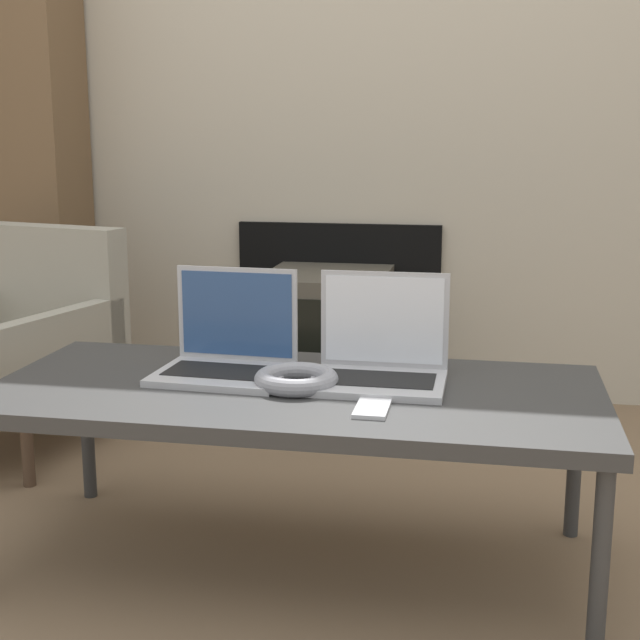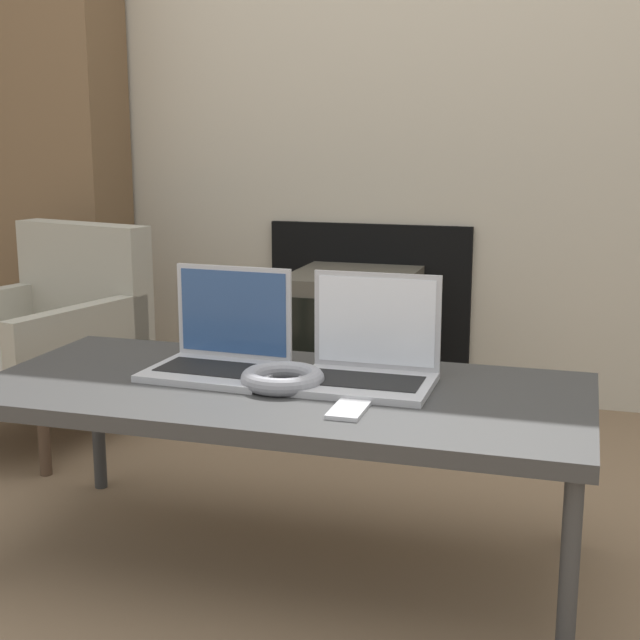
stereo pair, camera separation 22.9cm
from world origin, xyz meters
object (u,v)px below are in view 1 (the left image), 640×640
(headphones, at_px, (296,379))
(laptop_left, at_px, (228,351))
(phone, at_px, (372,408))
(laptop_right, at_px, (380,358))
(armchair, at_px, (22,338))
(tv, at_px, (327,342))

(headphones, bearing_deg, laptop_left, 153.54)
(headphones, bearing_deg, phone, -34.19)
(laptop_left, relative_size, headphones, 1.66)
(headphones, bearing_deg, laptop_right, 27.77)
(headphones, relative_size, armchair, 0.26)
(tv, distance_m, armchair, 1.05)
(headphones, xyz_separation_m, tv, (-0.15, 1.21, -0.20))
(laptop_left, bearing_deg, headphones, -23.74)
(laptop_right, relative_size, armchair, 0.42)
(armchair, bearing_deg, headphones, -19.07)
(laptop_left, relative_size, phone, 2.34)
(laptop_left, bearing_deg, laptop_right, 2.72)
(laptop_left, distance_m, phone, 0.44)
(laptop_left, height_order, phone, laptop_left)
(laptop_right, height_order, headphones, laptop_right)
(armchair, bearing_deg, phone, -19.30)
(laptop_right, bearing_deg, armchair, 154.34)
(tv, height_order, armchair, armchair)
(laptop_left, distance_m, armchair, 1.06)
(laptop_right, bearing_deg, tv, 106.26)
(phone, height_order, armchair, armchair)
(phone, bearing_deg, laptop_right, 93.24)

